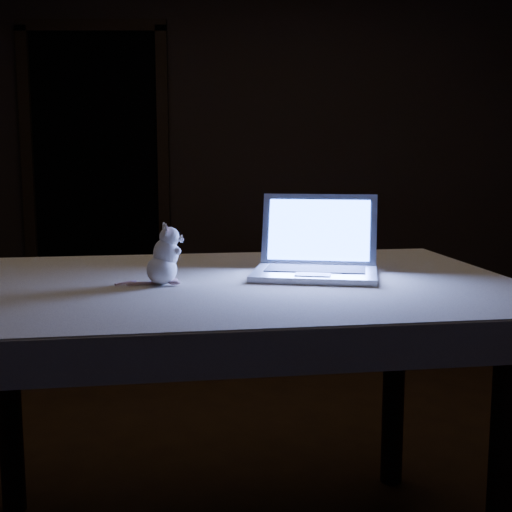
{
  "coord_description": "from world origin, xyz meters",
  "views": [
    {
      "loc": [
        0.05,
        -2.49,
        1.18
      ],
      "look_at": [
        0.05,
        -0.61,
        0.91
      ],
      "focal_mm": 48.0,
      "sensor_mm": 36.0,
      "label": 1
    }
  ],
  "objects": [
    {
      "name": "floor",
      "position": [
        0.0,
        0.0,
        0.0
      ],
      "size": [
        5.0,
        5.0,
        0.0
      ],
      "primitive_type": "plane",
      "color": "black",
      "rests_on": "ground"
    },
    {
      "name": "table",
      "position": [
        -0.05,
        -0.61,
        0.42
      ],
      "size": [
        1.69,
        1.23,
        0.83
      ],
      "primitive_type": null,
      "rotation": [
        0.0,
        0.0,
        0.16
      ],
      "color": "black",
      "rests_on": "floor"
    },
    {
      "name": "back_wall",
      "position": [
        0.0,
        2.5,
        1.3
      ],
      "size": [
        4.5,
        0.04,
        2.6
      ],
      "primitive_type": "cube",
      "color": "black",
      "rests_on": "ground"
    },
    {
      "name": "tablecloth",
      "position": [
        -0.13,
        -0.59,
        0.79
      ],
      "size": [
        1.68,
        1.13,
        0.1
      ],
      "primitive_type": null,
      "rotation": [
        0.0,
        0.0,
        0.02
      ],
      "color": "beige",
      "rests_on": "table"
    },
    {
      "name": "doorway",
      "position": [
        -1.1,
        2.5,
        1.06
      ],
      "size": [
        1.06,
        0.36,
        2.13
      ],
      "primitive_type": null,
      "color": "black",
      "rests_on": "back_wall"
    },
    {
      "name": "laptop",
      "position": [
        0.22,
        -0.56,
        0.96
      ],
      "size": [
        0.4,
        0.36,
        0.24
      ],
      "primitive_type": null,
      "rotation": [
        0.0,
        0.0,
        -0.16
      ],
      "color": "#B8B8BE",
      "rests_on": "tablecloth"
    },
    {
      "name": "plush_mouse",
      "position": [
        -0.2,
        -0.67,
        0.92
      ],
      "size": [
        0.15,
        0.15,
        0.17
      ],
      "primitive_type": null,
      "rotation": [
        0.0,
        0.0,
        0.23
      ],
      "color": "white",
      "rests_on": "tablecloth"
    }
  ]
}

